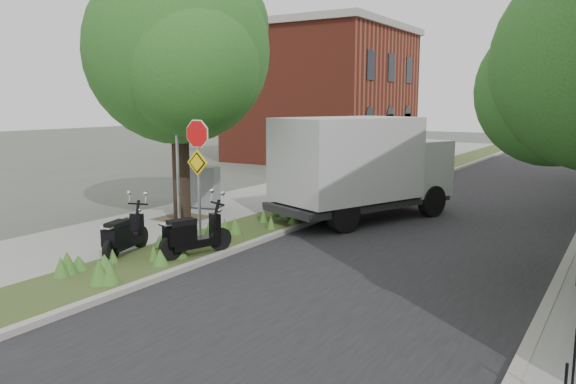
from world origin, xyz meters
name	(u,v)px	position (x,y,z in m)	size (l,w,h in m)	color
ground	(231,264)	(0.00, 0.00, 0.00)	(120.00, 120.00, 0.00)	#4C5147
sidewalk_near	(297,189)	(-4.25, 10.00, 0.06)	(3.50, 60.00, 0.12)	gray
verge	(357,194)	(-1.50, 10.00, 0.06)	(2.00, 60.00, 0.12)	#36491F
kerb_near	(381,197)	(-0.50, 10.00, 0.07)	(0.20, 60.00, 0.13)	#9E9991
road	(475,207)	(3.00, 10.00, 0.01)	(7.00, 60.00, 0.01)	black
street_tree_main	(177,61)	(-4.08, 2.86, 4.80)	(6.21, 5.54, 7.66)	black
bare_post	(177,157)	(-3.20, 1.80, 2.12)	(0.08, 0.08, 4.00)	#A5A8AD
bike_hoop	(126,233)	(-2.70, -0.60, 0.50)	(0.06, 0.78, 0.77)	#A5A8AD
sign_assembly	(198,156)	(-1.40, 0.58, 2.33)	(0.94, 0.08, 3.22)	#A5A8AD
brick_building	(323,93)	(-9.50, 22.00, 4.21)	(9.40, 10.40, 8.30)	maroon
scooter_near	(189,238)	(-0.92, -0.36, 0.55)	(0.77, 1.81, 0.89)	black
scooter_far	(122,239)	(-2.25, -1.15, 0.53)	(0.68, 1.74, 0.84)	black
box_truck	(361,163)	(0.45, 5.99, 1.76)	(4.31, 6.39, 2.71)	#262628
utility_cabinet	(205,188)	(-4.54, 4.51, 0.78)	(1.18, 0.94, 1.37)	#262628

